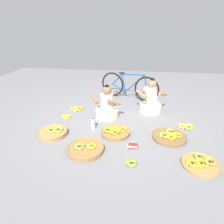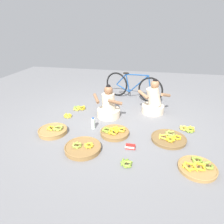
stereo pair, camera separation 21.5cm
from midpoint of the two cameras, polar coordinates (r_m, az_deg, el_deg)
The scene contains 15 objects.
ground_plane at distance 4.17m, azimuth 2.05°, elevation -3.28°, with size 10.00×10.00×0.00m, color slate.
vendor_woman_front at distance 4.36m, azimuth 0.38°, elevation 1.50°, with size 0.72×0.52×0.75m.
vendor_woman_behind at distance 4.68m, azimuth 13.24°, elevation 2.81°, with size 0.75×0.53×0.82m.
bicycle_leaning at distance 5.43m, azimuth 7.19°, elevation 7.39°, with size 1.62×0.62×0.73m.
banana_basket_back_right at distance 3.73m, azimuth 2.40°, elevation -5.92°, with size 0.55×0.55×0.16m.
banana_basket_mid_left at distance 3.74m, azimuth 17.83°, elevation -7.37°, with size 0.63×0.63×0.13m.
banana_basket_front_center at distance 3.33m, azimuth -6.60°, elevation -10.31°, with size 0.61×0.61×0.14m.
banana_basket_mid_right at distance 3.92m, azimuth -15.31°, elevation -5.30°, with size 0.55×0.55×0.16m.
banana_basket_near_bicycle at distance 3.23m, azimuth 25.45°, elevation -14.43°, with size 0.55×0.55×0.13m.
loose_bananas_front_right at distance 4.20m, azimuth 22.54°, elevation -4.61°, with size 0.32×0.26×0.09m.
loose_bananas_near_vendor at distance 4.86m, azimuth -8.29°, elevation 1.12°, with size 0.33×0.26×0.10m.
loose_bananas_back_center at distance 3.04m, azimuth 6.35°, elevation -14.76°, with size 0.20×0.22×0.09m.
loose_bananas_back_left at distance 4.50m, azimuth -11.36°, elevation -1.13°, with size 0.20×0.21×0.09m.
water_bottle at distance 3.92m, azimuth -3.96°, elevation -3.37°, with size 0.08×0.08×0.24m.
packet_carton_stack at distance 3.36m, azimuth 7.19°, elevation -10.05°, with size 0.17×0.07×0.09m.
Camera 2 is at (0.71, -3.62, 1.94)m, focal length 31.39 mm.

